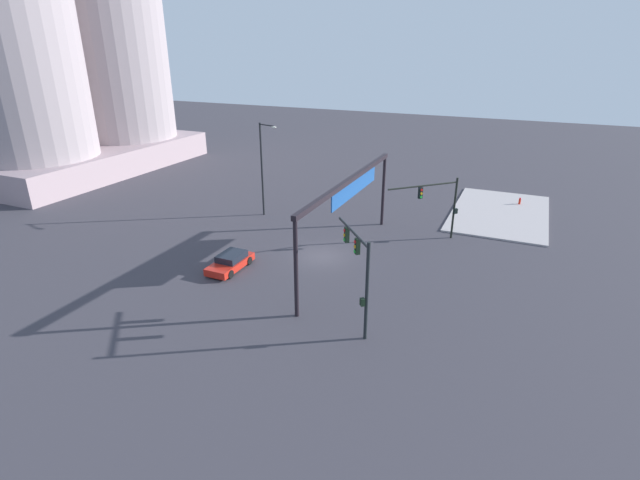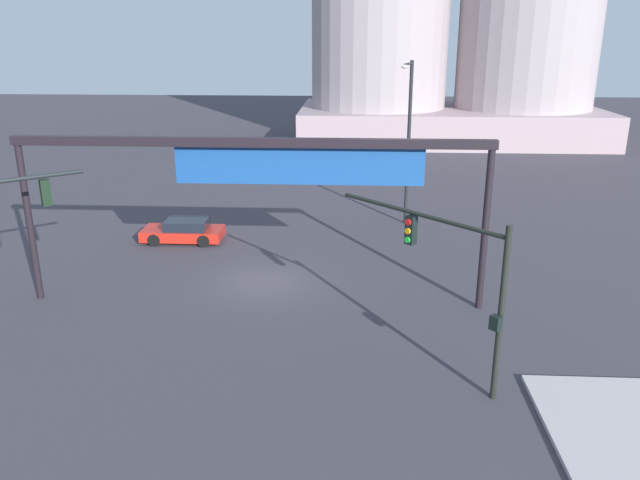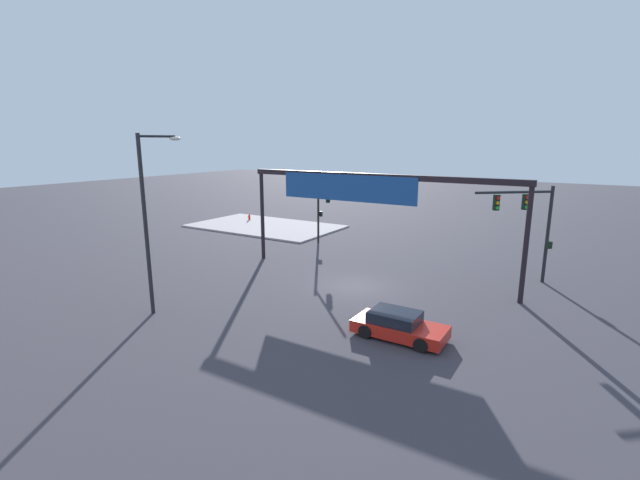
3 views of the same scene
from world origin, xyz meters
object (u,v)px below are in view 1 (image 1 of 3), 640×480
streetlamp_curved_arm (263,164)px  sedan_car_approaching (231,262)px  traffic_signal_opposite_side (359,265)px  traffic_signal_near_corner (439,199)px  fire_hydrant_on_curb (520,201)px

streetlamp_curved_arm → sedan_car_approaching: 13.35m
traffic_signal_opposite_side → sedan_car_approaching: bearing=32.1°
traffic_signal_near_corner → traffic_signal_opposite_side: (-15.90, 1.54, 0.42)m
traffic_signal_near_corner → traffic_signal_opposite_side: bearing=40.2°
fire_hydrant_on_curb → streetlamp_curved_arm: bearing=120.5°
traffic_signal_near_corner → traffic_signal_opposite_side: traffic_signal_opposite_side is taller
fire_hydrant_on_curb → traffic_signal_opposite_side: bearing=165.2°
traffic_signal_near_corner → fire_hydrant_on_curb: (13.50, -6.25, -3.30)m
streetlamp_curved_arm → traffic_signal_near_corner: bearing=17.0°
traffic_signal_near_corner → streetlamp_curved_arm: bearing=-43.6°
traffic_signal_near_corner → fire_hydrant_on_curb: 15.24m
sedan_car_approaching → fire_hydrant_on_curb: size_ratio=5.92×
traffic_signal_near_corner → traffic_signal_opposite_side: size_ratio=0.90×
sedan_car_approaching → traffic_signal_opposite_side: bearing=72.1°
streetlamp_curved_arm → fire_hydrant_on_curb: size_ratio=12.90×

